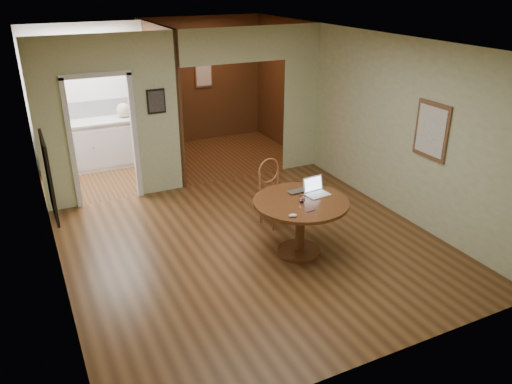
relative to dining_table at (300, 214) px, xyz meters
name	(u,v)px	position (x,y,z in m)	size (l,w,h in m)	color
floor	(256,248)	(-0.47, 0.38, -0.58)	(5.00, 5.00, 0.00)	#482B14
room_shell	(155,111)	(-0.94, 3.48, 0.70)	(5.20, 7.50, 5.00)	white
dining_table	(300,214)	(0.00, 0.00, 0.00)	(1.26, 1.26, 0.79)	brown
chair	(273,188)	(0.10, 0.98, -0.02)	(0.50, 0.50, 1.01)	brown
open_laptop	(315,189)	(0.29, 0.12, 0.26)	(0.32, 0.29, 0.22)	white
closed_laptop	(301,192)	(0.12, 0.21, 0.22)	(0.32, 0.20, 0.02)	#AFAFB4
mouse	(293,215)	(-0.34, -0.37, 0.23)	(0.10, 0.06, 0.04)	white
wine_glass	(302,199)	(-0.02, -0.06, 0.25)	(0.08, 0.08, 0.09)	white
pen	(311,211)	(-0.06, -0.34, 0.21)	(0.01, 0.01, 0.14)	#0C0D54
kitchen_cabinet	(99,144)	(-1.82, 4.58, -0.11)	(2.06, 0.60, 0.94)	white
grocery_bag	(124,110)	(-1.28, 4.58, 0.50)	(0.28, 0.24, 0.28)	beige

